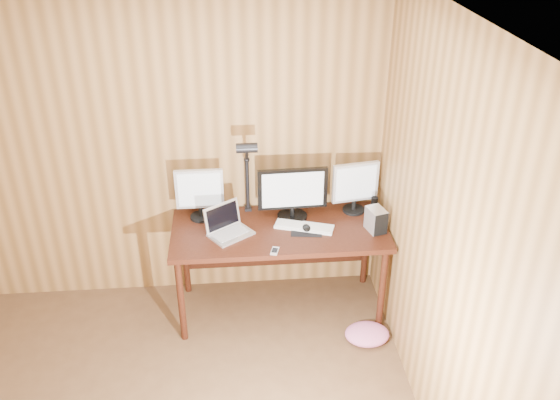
{
  "coord_description": "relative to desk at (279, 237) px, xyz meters",
  "views": [
    {
      "loc": [
        0.61,
        -2.09,
        3.08
      ],
      "look_at": [
        0.93,
        1.58,
        1.02
      ],
      "focal_mm": 38.0,
      "sensor_mm": 36.0,
      "label": 1
    }
  ],
  "objects": [
    {
      "name": "speaker",
      "position": [
        0.75,
        0.11,
        0.18
      ],
      "size": [
        0.05,
        0.05,
        0.12
      ],
      "primitive_type": "cylinder",
      "color": "black",
      "rests_on": "desk"
    },
    {
      "name": "mouse",
      "position": [
        0.2,
        -0.12,
        0.14
      ],
      "size": [
        0.09,
        0.12,
        0.04
      ],
      "primitive_type": "ellipsoid",
      "rotation": [
        0.0,
        0.0,
        -0.21
      ],
      "color": "black",
      "rests_on": "mousepad"
    },
    {
      "name": "hard_drive",
      "position": [
        0.7,
        -0.16,
        0.21
      ],
      "size": [
        0.15,
        0.18,
        0.18
      ],
      "rotation": [
        0.0,
        0.0,
        0.27
      ],
      "color": "silver",
      "rests_on": "desk"
    },
    {
      "name": "desk_lamp",
      "position": [
        -0.22,
        0.14,
        0.54
      ],
      "size": [
        0.15,
        0.22,
        0.67
      ],
      "rotation": [
        0.0,
        0.0,
        -0.25
      ],
      "color": "black",
      "rests_on": "desk"
    },
    {
      "name": "room_shell",
      "position": [
        -0.93,
        -1.7,
        0.62
      ],
      "size": [
        4.0,
        4.0,
        4.0
      ],
      "color": "brown",
      "rests_on": "ground"
    },
    {
      "name": "monitor_center",
      "position": [
        0.11,
        0.08,
        0.33
      ],
      "size": [
        0.53,
        0.23,
        0.41
      ],
      "rotation": [
        0.0,
        0.0,
        0.04
      ],
      "color": "black",
      "rests_on": "desk"
    },
    {
      "name": "monitor_right",
      "position": [
        0.6,
        0.14,
        0.34
      ],
      "size": [
        0.36,
        0.17,
        0.41
      ],
      "rotation": [
        0.0,
        0.0,
        0.16
      ],
      "color": "black",
      "rests_on": "desk"
    },
    {
      "name": "phone",
      "position": [
        -0.06,
        -0.37,
        0.13
      ],
      "size": [
        0.07,
        0.11,
        0.01
      ],
      "rotation": [
        0.0,
        0.0,
        -0.28
      ],
      "color": "silver",
      "rests_on": "desk"
    },
    {
      "name": "laptop",
      "position": [
        -0.39,
        -0.1,
        0.18
      ],
      "size": [
        0.37,
        0.36,
        0.21
      ],
      "rotation": [
        0.0,
        0.0,
        0.61
      ],
      "color": "silver",
      "rests_on": "desk"
    },
    {
      "name": "mousepad",
      "position": [
        0.2,
        -0.12,
        0.12
      ],
      "size": [
        0.25,
        0.21,
        0.0
      ],
      "primitive_type": "cube",
      "rotation": [
        0.0,
        0.0,
        -0.13
      ],
      "color": "black",
      "rests_on": "desk"
    },
    {
      "name": "keyboard",
      "position": [
        0.18,
        -0.08,
        0.13
      ],
      "size": [
        0.45,
        0.26,
        0.02
      ],
      "rotation": [
        0.0,
        0.0,
        -0.33
      ],
      "color": "white",
      "rests_on": "desk"
    },
    {
      "name": "fabric_pile",
      "position": [
        0.62,
        -0.5,
        -0.58
      ],
      "size": [
        0.34,
        0.28,
        0.11
      ],
      "primitive_type": null,
      "rotation": [
        0.0,
        0.0,
        0.02
      ],
      "color": "#D76899",
      "rests_on": "floor"
    },
    {
      "name": "desk",
      "position": [
        0.0,
        0.0,
        0.0
      ],
      "size": [
        1.6,
        0.7,
        0.75
      ],
      "color": "#34140A",
      "rests_on": "floor"
    },
    {
      "name": "monitor_left",
      "position": [
        -0.58,
        0.13,
        0.34
      ],
      "size": [
        0.36,
        0.17,
        0.41
      ],
      "rotation": [
        0.0,
        0.0,
        -0.0
      ],
      "color": "black",
      "rests_on": "desk"
    }
  ]
}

